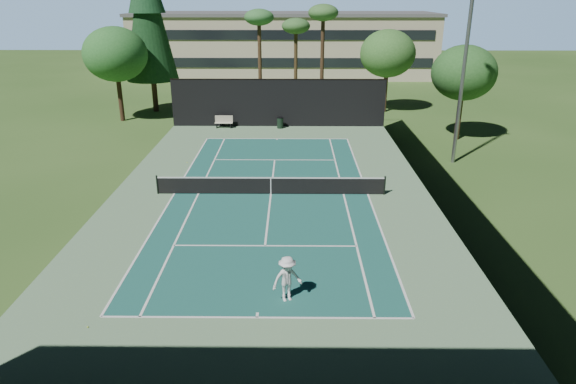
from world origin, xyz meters
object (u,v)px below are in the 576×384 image
tennis_ball_c (309,183)px  tennis_ball_d (187,162)px  tennis_ball_b (236,183)px  tennis_net (271,185)px  park_bench (224,121)px  player (287,279)px  tennis_ball_a (88,327)px  trash_bin (280,123)px

tennis_ball_c → tennis_ball_d: 9.02m
tennis_ball_b → tennis_ball_d: bearing=132.7°
tennis_net → park_bench: (-4.60, 15.45, -0.01)m
player → tennis_ball_c: (1.16, 12.45, -0.86)m
tennis_ball_a → tennis_ball_c: bearing=60.9°
park_bench → trash_bin: size_ratio=1.59×
tennis_ball_c → park_bench: size_ratio=0.04×
tennis_ball_a → park_bench: 27.99m
tennis_ball_a → player: bearing=14.7°
tennis_ball_d → park_bench: bearing=82.6°
tennis_ball_d → park_bench: park_bench is taller
tennis_ball_b → park_bench: (-2.43, 13.76, 0.51)m
player → tennis_ball_c: size_ratio=30.13×
player → tennis_ball_a: player is taller
player → park_bench: size_ratio=1.19×
tennis_ball_b → tennis_ball_c: size_ratio=1.27×
park_bench → tennis_ball_a: bearing=-92.3°
tennis_ball_a → trash_bin: (5.87, 27.82, 0.45)m
player → tennis_ball_a: bearing=172.3°
tennis_ball_a → tennis_ball_b: tennis_ball_b is taller
tennis_net → tennis_ball_b: 2.80m
tennis_ball_d → player: bearing=-67.2°
tennis_net → trash_bin: size_ratio=13.65×
park_bench → trash_bin: 4.76m
tennis_ball_a → tennis_ball_b: size_ratio=0.80×
tennis_net → tennis_ball_c: 2.84m
tennis_net → tennis_ball_b: bearing=141.9°
tennis_ball_b → trash_bin: bearing=80.3°
tennis_net → player: bearing=-84.4°
tennis_net → trash_bin: 15.31m
tennis_ball_a → tennis_ball_d: (-0.16, 18.22, 0.00)m
tennis_net → tennis_ball_a: 13.76m
tennis_ball_b → tennis_ball_d: 5.46m
tennis_net → park_bench: size_ratio=8.60×
tennis_ball_a → tennis_ball_b: bearing=76.0°
tennis_net → tennis_ball_b: size_ratio=171.83×
tennis_ball_c → tennis_ball_a: bearing=-119.1°
player → trash_bin: size_ratio=1.89×
tennis_ball_c → tennis_ball_d: bearing=153.6°
tennis_ball_c → trash_bin: (-2.05, 13.60, 0.45)m
player → trash_bin: (-0.88, 26.05, -0.41)m
tennis_ball_a → tennis_ball_b: 14.64m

